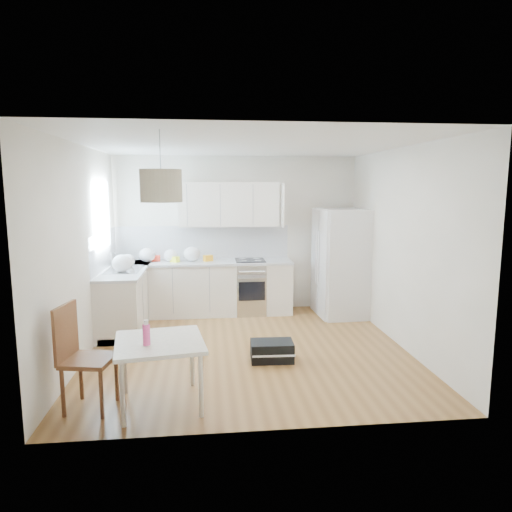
{
  "coord_description": "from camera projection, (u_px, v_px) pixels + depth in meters",
  "views": [
    {
      "loc": [
        -0.53,
        -5.89,
        2.17
      ],
      "look_at": [
        0.15,
        0.4,
        1.21
      ],
      "focal_mm": 32.0,
      "sensor_mm": 36.0,
      "label": 1
    }
  ],
  "objects": [
    {
      "name": "dining_table",
      "position": [
        160.0,
        347.0,
        4.51
      ],
      "size": [
        0.96,
        0.96,
        0.67
      ],
      "rotation": [
        0.0,
        0.0,
        0.15
      ],
      "color": "#BCB5A0",
      "rests_on": "floor"
    },
    {
      "name": "wall_right",
      "position": [
        402.0,
        248.0,
        6.19
      ],
      "size": [
        0.0,
        4.2,
        4.2
      ],
      "primitive_type": "plane",
      "rotation": [
        1.57,
        0.0,
        -1.57
      ],
      "color": "beige",
      "rests_on": "floor"
    },
    {
      "name": "refrigerator",
      "position": [
        342.0,
        262.0,
        7.7
      ],
      "size": [
        0.91,
        0.95,
        1.81
      ],
      "primitive_type": null,
      "rotation": [
        0.0,
        0.0,
        0.05
      ],
      "color": "white",
      "rests_on": "floor"
    },
    {
      "name": "wall_left",
      "position": [
        82.0,
        253.0,
        5.74
      ],
      "size": [
        0.0,
        4.2,
        4.2
      ],
      "primitive_type": "plane",
      "rotation": [
        1.57,
        0.0,
        1.57
      ],
      "color": "beige",
      "rests_on": "floor"
    },
    {
      "name": "floor",
      "position": [
        248.0,
        349.0,
        6.17
      ],
      "size": [
        4.2,
        4.2,
        0.0
      ],
      "primitive_type": "plane",
      "color": "brown",
      "rests_on": "ground"
    },
    {
      "name": "upper_cabinets",
      "position": [
        229.0,
        204.0,
        7.78
      ],
      "size": [
        1.7,
        0.32,
        0.75
      ],
      "primitive_type": "cube",
      "color": "silver",
      "rests_on": "wall_back"
    },
    {
      "name": "dining_chair",
      "position": [
        89.0,
        357.0,
        4.44
      ],
      "size": [
        0.52,
        0.52,
        1.05
      ],
      "primitive_type": null,
      "rotation": [
        0.0,
        0.0,
        -0.19
      ],
      "color": "#4B2716",
      "rests_on": "floor"
    },
    {
      "name": "snack_yellow",
      "position": [
        175.0,
        259.0,
        7.65
      ],
      "size": [
        0.17,
        0.16,
        0.1
      ],
      "primitive_type": "cube",
      "rotation": [
        0.0,
        0.0,
        -0.68
      ],
      "color": "yellow",
      "rests_on": "counter_back"
    },
    {
      "name": "pendant_lamp",
      "position": [
        161.0,
        186.0,
        4.29
      ],
      "size": [
        0.43,
        0.43,
        0.31
      ],
      "primitive_type": "cylinder",
      "rotation": [
        0.0,
        0.0,
        -0.1
      ],
      "color": "#B8AB8D",
      "rests_on": "ceiling"
    },
    {
      "name": "counter_back",
      "position": [
        203.0,
        262.0,
        7.74
      ],
      "size": [
        3.02,
        0.64,
        0.04
      ],
      "primitive_type": "cube",
      "color": "#AAACAE",
      "rests_on": "cabinets_back"
    },
    {
      "name": "snack_red",
      "position": [
        156.0,
        258.0,
        7.73
      ],
      "size": [
        0.15,
        0.1,
        0.1
      ],
      "primitive_type": "cube",
      "rotation": [
        0.0,
        0.0,
        0.05
      ],
      "color": "red",
      "rests_on": "counter_back"
    },
    {
      "name": "gym_bag",
      "position": [
        272.0,
        351.0,
        5.75
      ],
      "size": [
        0.54,
        0.37,
        0.24
      ],
      "primitive_type": "cube",
      "rotation": [
        0.0,
        0.0,
        -0.04
      ],
      "color": "black",
      "rests_on": "floor"
    },
    {
      "name": "cabinets_back",
      "position": [
        204.0,
        289.0,
        7.81
      ],
      "size": [
        3.0,
        0.6,
        0.88
      ],
      "primitive_type": "cube",
      "color": "silver",
      "rests_on": "floor"
    },
    {
      "name": "drink_bottle",
      "position": [
        146.0,
        333.0,
        4.36
      ],
      "size": [
        0.08,
        0.08,
        0.25
      ],
      "primitive_type": "cylinder",
      "rotation": [
        0.0,
        0.0,
        -0.14
      ],
      "color": "#D83C7E",
      "rests_on": "dining_table"
    },
    {
      "name": "grocery_bag_e",
      "position": [
        122.0,
        263.0,
        6.75
      ],
      "size": [
        0.29,
        0.24,
        0.26
      ],
      "primitive_type": "ellipsoid",
      "color": "white",
      "rests_on": "counter_left"
    },
    {
      "name": "grocery_bag_b",
      "position": [
        171.0,
        255.0,
        7.7
      ],
      "size": [
        0.23,
        0.19,
        0.21
      ],
      "primitive_type": "ellipsoid",
      "color": "white",
      "rests_on": "counter_back"
    },
    {
      "name": "wall_back",
      "position": [
        237.0,
        234.0,
        8.03
      ],
      "size": [
        4.2,
        0.0,
        4.2
      ],
      "primitive_type": "plane",
      "rotation": [
        1.57,
        0.0,
        0.0
      ],
      "color": "beige",
      "rests_on": "floor"
    },
    {
      "name": "grocery_bag_c",
      "position": [
        192.0,
        254.0,
        7.72
      ],
      "size": [
        0.28,
        0.24,
        0.25
      ],
      "primitive_type": "ellipsoid",
      "color": "white",
      "rests_on": "counter_back"
    },
    {
      "name": "backsplash_back",
      "position": [
        203.0,
        242.0,
        7.98
      ],
      "size": [
        3.0,
        0.01,
        0.58
      ],
      "primitive_type": "cube",
      "color": "white",
      "rests_on": "wall_back"
    },
    {
      "name": "snack_orange",
      "position": [
        208.0,
        258.0,
        7.75
      ],
      "size": [
        0.17,
        0.15,
        0.1
      ],
      "primitive_type": "cube",
      "rotation": [
        0.0,
        0.0,
        0.49
      ],
      "color": "orange",
      "rests_on": "counter_back"
    },
    {
      "name": "grocery_bag_a",
      "position": [
        147.0,
        255.0,
        7.63
      ],
      "size": [
        0.27,
        0.23,
        0.24
      ],
      "primitive_type": "ellipsoid",
      "color": "white",
      "rests_on": "counter_back"
    },
    {
      "name": "ceiling",
      "position": [
        247.0,
        145.0,
        5.76
      ],
      "size": [
        4.2,
        4.2,
        0.0
      ],
      "primitive_type": "plane",
      "rotation": [
        3.14,
        0.0,
        0.0
      ],
      "color": "white",
      "rests_on": "wall_back"
    },
    {
      "name": "sink",
      "position": [
        124.0,
        270.0,
        6.97
      ],
      "size": [
        0.5,
        0.8,
        0.16
      ],
      "primitive_type": null,
      "color": "#B9BBBE",
      "rests_on": "counter_left"
    },
    {
      "name": "range_oven",
      "position": [
        250.0,
        288.0,
        7.89
      ],
      "size": [
        0.5,
        0.61,
        0.88
      ],
      "primitive_type": null,
      "color": "#B9BBBE",
      "rests_on": "floor"
    },
    {
      "name": "counter_left",
      "position": [
        125.0,
        270.0,
        7.02
      ],
      "size": [
        0.64,
        1.82,
        0.04
      ],
      "primitive_type": "cube",
      "color": "#AAACAE",
      "rests_on": "cabinets_left"
    },
    {
      "name": "window_glassblock",
      "position": [
        102.0,
        215.0,
        6.81
      ],
      "size": [
        0.02,
        1.0,
        1.0
      ],
      "primitive_type": "cube",
      "color": "#BFE0F9",
      "rests_on": "wall_left"
    },
    {
      "name": "backsplash_left",
      "position": [
        104.0,
        251.0,
        6.94
      ],
      "size": [
        0.01,
        1.8,
        0.58
      ],
      "primitive_type": "cube",
      "color": "white",
      "rests_on": "wall_left"
    },
    {
      "name": "grocery_bag_d",
      "position": [
        127.0,
        261.0,
        7.17
      ],
      "size": [
        0.23,
        0.19,
        0.21
      ],
      "primitive_type": "ellipsoid",
      "color": "white",
      "rests_on": "counter_back"
    },
    {
      "name": "cabinets_left",
      "position": [
        126.0,
        299.0,
        7.09
      ],
      "size": [
        0.6,
        1.8,
        0.88
      ],
      "primitive_type": "cube",
      "color": "silver",
      "rests_on": "floor"
    }
  ]
}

